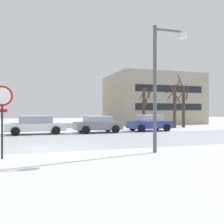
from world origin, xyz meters
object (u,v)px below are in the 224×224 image
parked_car_white (35,125)px  parked_car_gray (98,124)px  street_lamp (161,75)px  parked_car_blue (150,123)px  stop_sign (2,107)px

parked_car_white → parked_car_gray: 4.99m
street_lamp → parked_car_blue: (5.09, 11.22, -2.61)m
parked_car_gray → stop_sign: bearing=-122.0°
stop_sign → street_lamp: street_lamp is taller
stop_sign → parked_car_gray: size_ratio=0.70×
street_lamp → parked_car_gray: (0.11, 10.89, -2.63)m
parked_car_white → parked_car_gray: (4.98, -0.17, -0.02)m
parked_car_blue → parked_car_white: bearing=-179.1°
stop_sign → street_lamp: 6.59m
parked_car_gray → parked_car_blue: bearing=3.8°
stop_sign → parked_car_white: (1.53, 10.61, -1.18)m
stop_sign → parked_car_white: stop_sign is taller
parked_car_white → parked_car_gray: bearing=-2.0°
stop_sign → parked_car_white: bearing=81.8°
street_lamp → stop_sign: bearing=176.0°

